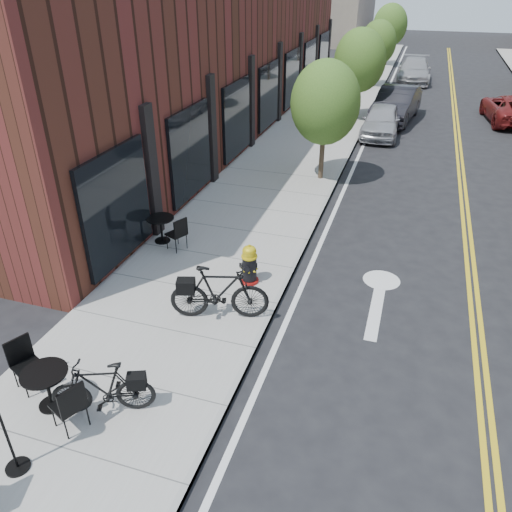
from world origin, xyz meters
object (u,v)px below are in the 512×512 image
(bicycle_left, at_px, (103,388))
(bicycle_right, at_px, (219,292))
(fire_hydrant, at_px, (249,265))
(parked_car_b, at_px, (396,104))
(parked_car_a, at_px, (382,121))
(parked_car_far, at_px, (511,109))
(parked_car_c, at_px, (414,70))
(bistro_set_c, at_px, (161,226))
(bistro_set_b, at_px, (47,384))

(bicycle_left, height_order, bicycle_right, bicycle_right)
(bicycle_right, bearing_deg, fire_hydrant, -22.43)
(fire_hydrant, relative_size, parked_car_b, 0.20)
(bicycle_left, distance_m, parked_car_a, 17.42)
(fire_hydrant, bearing_deg, parked_car_far, 52.45)
(fire_hydrant, relative_size, bicycle_left, 0.58)
(bicycle_right, height_order, parked_car_b, parked_car_b)
(parked_car_a, xyz_separation_m, parked_car_c, (0.80, 12.65, 0.06))
(bicycle_right, distance_m, parked_car_a, 14.46)
(bistro_set_c, xyz_separation_m, parked_car_b, (4.79, 14.46, 0.20))
(bicycle_right, xyz_separation_m, parked_car_far, (7.29, 18.41, -0.09))
(fire_hydrant, height_order, parked_car_far, parked_car_far)
(bistro_set_b, xyz_separation_m, bistro_set_c, (-0.89, 5.61, -0.02))
(bistro_set_c, xyz_separation_m, parked_car_c, (5.20, 24.42, 0.14))
(bistro_set_c, bearing_deg, bistro_set_b, -56.64)
(bistro_set_b, relative_size, parked_car_c, 0.35)
(fire_hydrant, relative_size, bistro_set_c, 0.58)
(parked_car_c, bearing_deg, fire_hydrant, -96.54)
(bicycle_left, distance_m, bistro_set_c, 5.74)
(fire_hydrant, bearing_deg, bicycle_right, -110.67)
(bistro_set_b, height_order, parked_car_a, parked_car_a)
(bicycle_right, height_order, parked_car_c, parked_car_c)
(fire_hydrant, relative_size, parked_car_c, 0.20)
(parked_car_b, height_order, parked_car_c, parked_car_b)
(fire_hydrant, relative_size, parked_car_a, 0.25)
(bistro_set_c, relative_size, parked_car_c, 0.34)
(bistro_set_b, xyz_separation_m, parked_car_c, (4.31, 30.04, 0.12))
(parked_car_c, bearing_deg, bicycle_left, -97.60)
(fire_hydrant, distance_m, parked_car_c, 25.68)
(fire_hydrant, distance_m, bistro_set_b, 4.85)
(parked_car_c, bearing_deg, bicycle_right, -96.56)
(bicycle_left, xyz_separation_m, parked_car_a, (2.60, 17.22, 0.04))
(parked_car_b, bearing_deg, parked_car_far, 22.40)
(parked_car_a, height_order, parked_car_c, parked_car_c)
(parked_car_b, bearing_deg, bicycle_left, -91.22)
(fire_hydrant, xyz_separation_m, parked_car_far, (7.14, 16.98, 0.05))
(bicycle_left, distance_m, bistro_set_b, 0.92)
(parked_car_b, bearing_deg, bistro_set_c, -101.00)
(bicycle_left, relative_size, parked_car_b, 0.35)
(bicycle_left, bearing_deg, parked_car_b, 149.51)
(parked_car_a, xyz_separation_m, parked_car_b, (0.39, 2.68, 0.12))
(fire_hydrant, distance_m, bicycle_left, 4.41)
(parked_car_b, height_order, parked_car_far, parked_car_b)
(bicycle_left, xyz_separation_m, parked_car_b, (2.99, 19.91, 0.16))
(fire_hydrant, distance_m, parked_car_b, 15.73)
(parked_car_b, relative_size, parked_car_far, 1.04)
(parked_car_c, height_order, parked_car_far, parked_car_c)
(bicycle_left, bearing_deg, bistro_set_c, 176.31)
(bicycle_left, relative_size, bicycle_right, 0.82)
(bistro_set_b, bearing_deg, bicycle_left, 34.33)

